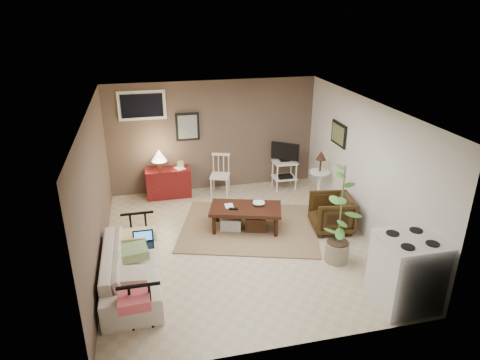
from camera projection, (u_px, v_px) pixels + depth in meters
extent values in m
plane|color=#C1B293|center=(239.00, 243.00, 7.47)|extent=(5.00, 5.00, 0.00)
cube|color=black|center=(188.00, 127.00, 9.02)|extent=(0.50, 0.03, 0.60)
cube|color=black|center=(339.00, 134.00, 8.28)|extent=(0.03, 0.60, 0.45)
cube|color=white|center=(142.00, 106.00, 8.64)|extent=(0.96, 0.03, 0.60)
cube|color=#8F7B53|center=(249.00, 227.00, 7.96)|extent=(2.95, 2.62, 0.02)
cube|color=black|center=(246.00, 209.00, 7.74)|extent=(1.41, 1.00, 0.06)
cylinder|color=black|center=(214.00, 225.00, 7.64)|extent=(0.07, 0.07, 0.40)
cylinder|color=black|center=(276.00, 227.00, 7.57)|extent=(0.07, 0.07, 0.40)
cylinder|color=black|center=(217.00, 213.00, 8.09)|extent=(0.07, 0.07, 0.40)
cylinder|color=black|center=(276.00, 214.00, 8.02)|extent=(0.07, 0.07, 0.40)
cube|color=black|center=(233.00, 209.00, 7.64)|extent=(0.17, 0.10, 0.02)
cube|color=#472B19|center=(256.00, 223.00, 7.83)|extent=(0.45, 0.41, 0.28)
cube|color=silver|center=(231.00, 223.00, 7.87)|extent=(0.45, 0.41, 0.23)
imported|color=beige|center=(131.00, 261.00, 6.23)|extent=(0.59, 2.04, 0.80)
cube|color=black|center=(144.00, 246.00, 6.51)|extent=(0.31, 0.22, 0.02)
cube|color=black|center=(143.00, 236.00, 6.57)|extent=(0.31, 0.02, 0.20)
cube|color=#2E7ACF|center=(143.00, 236.00, 6.56)|extent=(0.26, 0.00, 0.16)
cube|color=maroon|center=(169.00, 183.00, 9.14)|extent=(0.94, 0.42, 0.62)
cylinder|color=olive|center=(160.00, 166.00, 8.91)|extent=(0.10, 0.10, 0.21)
cone|color=#FFDAB7|center=(159.00, 155.00, 8.82)|extent=(0.31, 0.31, 0.25)
cube|color=tan|center=(181.00, 164.00, 9.07)|extent=(0.12, 0.02, 0.16)
cube|color=white|center=(220.00, 176.00, 9.22)|extent=(0.50, 0.50, 0.04)
cylinder|color=white|center=(211.00, 188.00, 9.17)|extent=(0.03, 0.03, 0.39)
cylinder|color=white|center=(227.00, 189.00, 9.14)|extent=(0.03, 0.03, 0.39)
cylinder|color=white|center=(214.00, 182.00, 9.48)|extent=(0.03, 0.03, 0.39)
cylinder|color=white|center=(229.00, 182.00, 9.45)|extent=(0.03, 0.03, 0.39)
cube|color=white|center=(221.00, 154.00, 9.22)|extent=(0.38, 0.16, 0.06)
cube|color=white|center=(285.00, 162.00, 9.43)|extent=(0.50, 0.41, 0.04)
cube|color=white|center=(284.00, 177.00, 9.57)|extent=(0.50, 0.41, 0.03)
cylinder|color=white|center=(277.00, 178.00, 9.35)|extent=(0.03, 0.03, 0.63)
cylinder|color=white|center=(296.00, 177.00, 9.44)|extent=(0.03, 0.03, 0.63)
cylinder|color=white|center=(273.00, 173.00, 9.66)|extent=(0.03, 0.03, 0.63)
cylinder|color=white|center=(291.00, 171.00, 9.75)|extent=(0.03, 0.03, 0.63)
cube|color=black|center=(285.00, 160.00, 9.41)|extent=(0.23, 0.13, 0.03)
cube|color=black|center=(285.00, 151.00, 9.33)|extent=(0.54, 0.41, 0.38)
cube|color=#DF9956|center=(285.00, 151.00, 9.33)|extent=(0.44, 0.33, 0.31)
cube|color=black|center=(285.00, 177.00, 9.52)|extent=(0.32, 0.23, 0.09)
cylinder|color=white|center=(318.00, 200.00, 9.02)|extent=(0.29, 0.29, 0.03)
cylinder|color=white|center=(319.00, 186.00, 8.90)|extent=(0.06, 0.06, 0.63)
cylinder|color=white|center=(320.00, 172.00, 8.77)|extent=(0.42, 0.42, 0.03)
cylinder|color=#32220E|center=(320.00, 165.00, 8.71)|extent=(0.04, 0.04, 0.27)
cone|color=#351D16|center=(321.00, 155.00, 8.63)|extent=(0.21, 0.21, 0.19)
imported|color=#32220E|center=(332.00, 212.00, 7.77)|extent=(0.76, 0.79, 0.73)
cylinder|color=gray|center=(337.00, 251.00, 6.89)|extent=(0.38, 0.38, 0.34)
cylinder|color=#4C602D|center=(341.00, 205.00, 6.57)|extent=(0.03, 0.03, 1.31)
cube|color=silver|center=(406.00, 273.00, 5.79)|extent=(0.78, 0.72, 1.00)
cube|color=silver|center=(412.00, 240.00, 5.59)|extent=(0.80, 0.74, 0.03)
cylinder|color=black|center=(408.00, 247.00, 5.39)|extent=(0.18, 0.18, 0.01)
cylinder|color=black|center=(433.00, 244.00, 5.46)|extent=(0.18, 0.18, 0.01)
cylinder|color=black|center=(393.00, 233.00, 5.71)|extent=(0.18, 0.18, 0.01)
cylinder|color=black|center=(416.00, 230.00, 5.78)|extent=(0.18, 0.18, 0.01)
imported|color=black|center=(259.00, 200.00, 7.77)|extent=(0.22, 0.10, 0.22)
imported|color=black|center=(225.00, 202.00, 7.70)|extent=(0.15, 0.02, 0.20)
imported|color=black|center=(176.00, 165.00, 8.94)|extent=(0.17, 0.08, 0.23)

